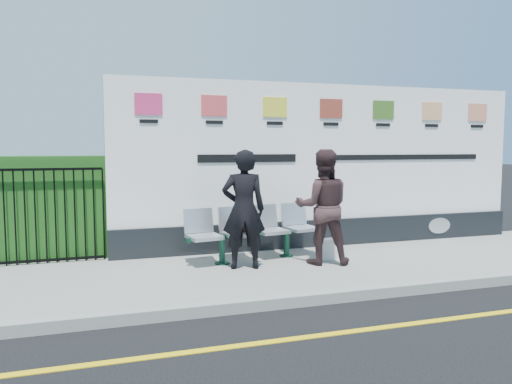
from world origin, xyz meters
TOP-DOWN VIEW (x-y plane):
  - ground at (0.00, 0.00)m, footprint 80.00×80.00m
  - pavement at (0.00, 2.50)m, footprint 14.00×3.00m
  - kerb at (0.00, 1.00)m, footprint 14.00×0.18m
  - yellow_line at (0.00, 0.00)m, footprint 14.00×0.10m
  - billboard at (0.50, 3.85)m, footprint 8.00×0.30m
  - hedge at (-4.58, 4.30)m, footprint 2.35×0.70m
  - railing at (-4.58, 3.85)m, footprint 2.05×0.06m
  - bench at (-1.20, 3.05)m, footprint 2.32×0.94m
  - woman_left at (-1.53, 2.58)m, footprint 0.73×0.55m
  - woman_right at (-0.25, 2.51)m, footprint 1.05×0.92m
  - handbag_brown at (-1.49, 3.00)m, footprint 0.30×0.17m
  - carrier_bag_white at (0.00, 2.74)m, footprint 0.34×0.20m

SIDE VIEW (x-z plane):
  - ground at x=0.00m, z-range 0.00..0.00m
  - yellow_line at x=0.00m, z-range 0.00..0.01m
  - pavement at x=0.00m, z-range 0.00..0.12m
  - kerb at x=0.00m, z-range 0.00..0.14m
  - carrier_bag_white at x=0.00m, z-range 0.12..0.46m
  - bench at x=-1.20m, z-range 0.12..0.60m
  - handbag_brown at x=-1.49m, z-range 0.60..0.82m
  - railing at x=-4.58m, z-range 0.12..1.66m
  - hedge at x=-4.58m, z-range 0.12..1.82m
  - woman_left at x=-1.53m, z-range 0.12..1.93m
  - woman_right at x=-0.25m, z-range 0.12..1.93m
  - billboard at x=0.50m, z-range -0.08..2.92m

